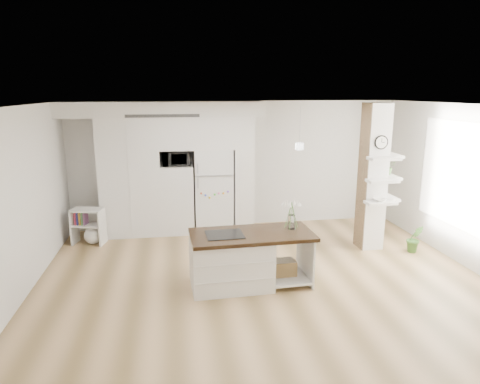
# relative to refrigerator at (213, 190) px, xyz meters

# --- Properties ---
(floor) EXTENTS (7.00, 6.00, 0.01)m
(floor) POSITION_rel_refrigerator_xyz_m (0.53, -2.68, -0.88)
(floor) COLOR tan
(floor) RESTS_ON ground
(room) EXTENTS (7.04, 6.04, 2.72)m
(room) POSITION_rel_refrigerator_xyz_m (0.53, -2.68, 0.98)
(room) COLOR white
(room) RESTS_ON ground
(cabinet_wall) EXTENTS (4.00, 0.71, 2.70)m
(cabinet_wall) POSITION_rel_refrigerator_xyz_m (-0.92, -0.01, 0.63)
(cabinet_wall) COLOR white
(cabinet_wall) RESTS_ON floor
(refrigerator) EXTENTS (0.78, 0.69, 1.75)m
(refrigerator) POSITION_rel_refrigerator_xyz_m (0.00, 0.00, 0.00)
(refrigerator) COLOR white
(refrigerator) RESTS_ON floor
(column) EXTENTS (0.69, 0.90, 2.70)m
(column) POSITION_rel_refrigerator_xyz_m (2.90, -1.55, 0.48)
(column) COLOR silver
(column) RESTS_ON floor
(window) EXTENTS (0.00, 2.40, 2.40)m
(window) POSITION_rel_refrigerator_xyz_m (4.00, -2.38, 0.62)
(window) COLOR white
(window) RESTS_ON room
(pendant_light) EXTENTS (0.12, 0.12, 0.10)m
(pendant_light) POSITION_rel_refrigerator_xyz_m (2.23, -2.53, 1.24)
(pendant_light) COLOR white
(pendant_light) RESTS_ON room
(kitchen_island) EXTENTS (1.87, 0.94, 1.40)m
(kitchen_island) POSITION_rel_refrigerator_xyz_m (0.12, -2.75, -0.44)
(kitchen_island) COLOR white
(kitchen_island) RESTS_ON floor
(bookshelf) EXTENTS (0.65, 0.47, 0.70)m
(bookshelf) POSITION_rel_refrigerator_xyz_m (-2.45, -0.51, -0.57)
(bookshelf) COLOR white
(bookshelf) RESTS_ON floor
(floor_plant_a) EXTENTS (0.33, 0.28, 0.52)m
(floor_plant_a) POSITION_rel_refrigerator_xyz_m (3.52, -1.89, -0.61)
(floor_plant_a) COLOR #447C31
(floor_plant_a) RESTS_ON floor
(floor_plant_b) EXTENTS (0.28, 0.28, 0.46)m
(floor_plant_b) POSITION_rel_refrigerator_xyz_m (3.52, -0.18, -0.65)
(floor_plant_b) COLOR #447C31
(floor_plant_b) RESTS_ON floor
(microwave) EXTENTS (0.54, 0.37, 0.30)m
(microwave) POSITION_rel_refrigerator_xyz_m (-0.75, -0.06, 0.69)
(microwave) COLOR #2D2D2D
(microwave) RESTS_ON cabinet_wall
(shelf_plant) EXTENTS (0.27, 0.23, 0.30)m
(shelf_plant) POSITION_rel_refrigerator_xyz_m (3.15, -1.38, 0.65)
(shelf_plant) COLOR #447C31
(shelf_plant) RESTS_ON column
(decor_bowl) EXTENTS (0.22, 0.22, 0.05)m
(decor_bowl) POSITION_rel_refrigerator_xyz_m (2.82, -1.78, 0.13)
(decor_bowl) COLOR white
(decor_bowl) RESTS_ON column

